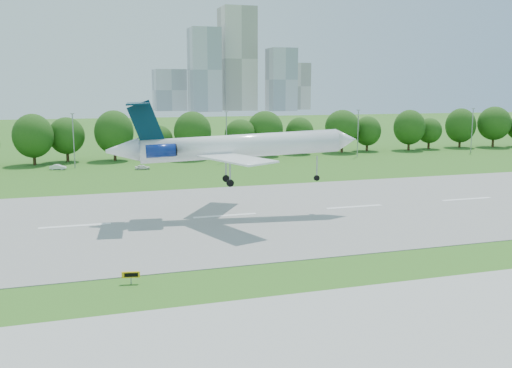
% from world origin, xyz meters
% --- Properties ---
extents(ground, '(600.00, 600.00, 0.00)m').
position_xyz_m(ground, '(0.00, 0.00, 0.00)').
color(ground, '#2A6119').
rests_on(ground, ground).
extents(runway, '(400.00, 45.00, 0.08)m').
position_xyz_m(runway, '(0.00, 25.00, 0.04)').
color(runway, gray).
rests_on(runway, ground).
extents(taxiway, '(400.00, 23.00, 0.08)m').
position_xyz_m(taxiway, '(0.00, -18.00, 0.04)').
color(taxiway, '#ADADA8').
rests_on(taxiway, ground).
extents(tree_line, '(288.40, 8.40, 10.40)m').
position_xyz_m(tree_line, '(0.00, 92.00, 6.19)').
color(tree_line, '#382314').
rests_on(tree_line, ground).
extents(light_poles, '(175.90, 0.25, 12.19)m').
position_xyz_m(light_poles, '(-2.50, 82.00, 6.34)').
color(light_poles, gray).
rests_on(light_poles, ground).
extents(skyline, '(127.00, 52.00, 80.00)m').
position_xyz_m(skyline, '(100.16, 390.61, 30.46)').
color(skyline, '#B2B2B7').
rests_on(skyline, ground).
extents(airliner, '(35.06, 25.38, 11.70)m').
position_xyz_m(airliner, '(0.63, 25.20, 9.84)').
color(airliner, white).
rests_on(airliner, ground).
extents(taxi_sign_centre, '(1.65, 0.50, 1.16)m').
position_xyz_m(taxi_sign_centre, '(-15.11, 0.54, 0.85)').
color(taxi_sign_centre, gray).
rests_on(taxi_sign_centre, ground).
extents(service_vehicle_a, '(3.65, 2.04, 1.14)m').
position_xyz_m(service_vehicle_a, '(-23.57, 80.57, 0.57)').
color(service_vehicle_a, white).
rests_on(service_vehicle_a, ground).
extents(service_vehicle_b, '(3.34, 1.75, 1.08)m').
position_xyz_m(service_vehicle_b, '(-5.84, 75.17, 0.54)').
color(service_vehicle_b, white).
rests_on(service_vehicle_b, ground).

